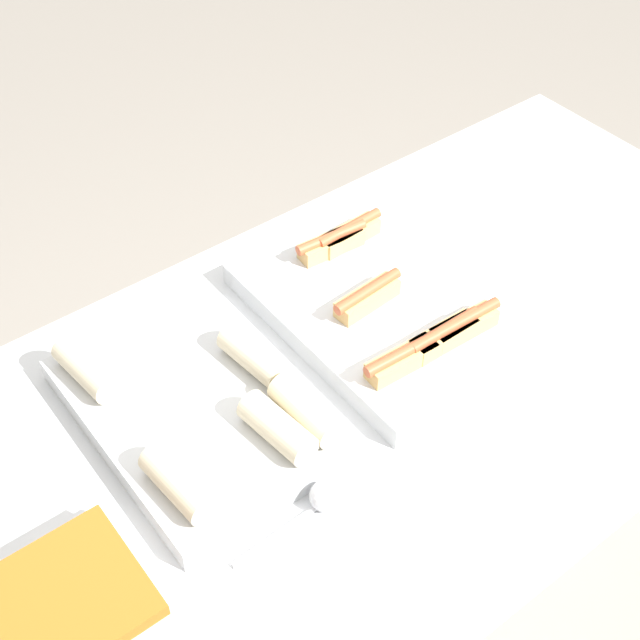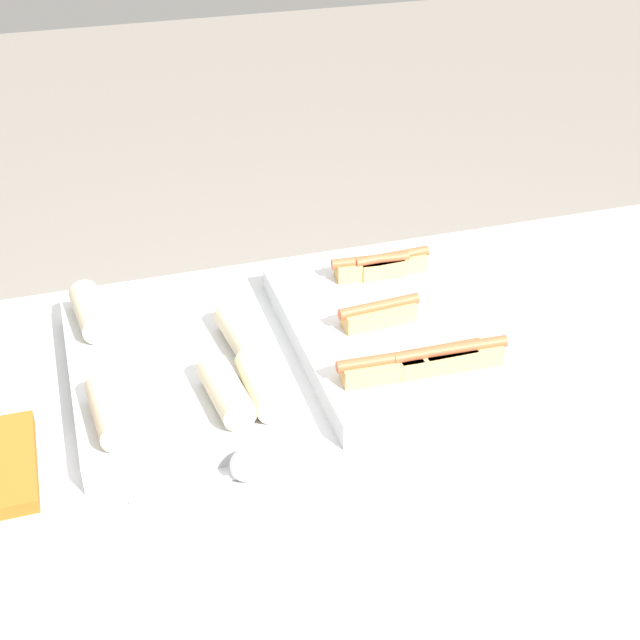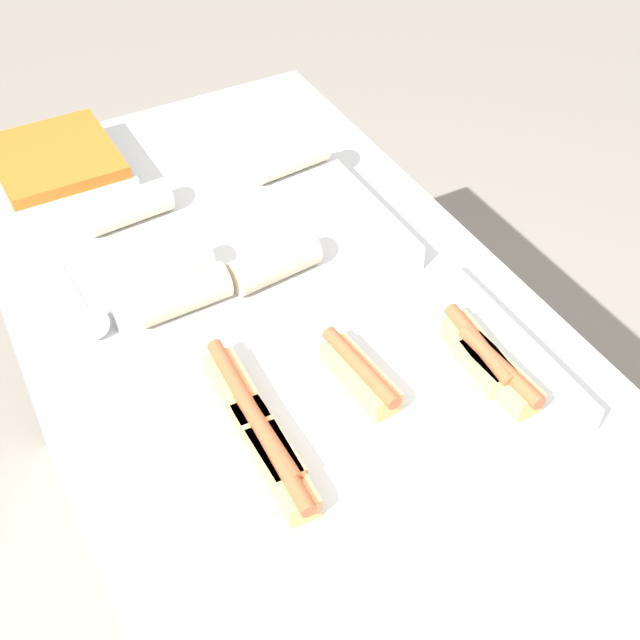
% 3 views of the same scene
% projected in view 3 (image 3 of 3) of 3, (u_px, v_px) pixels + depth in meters
% --- Properties ---
extents(counter, '(1.89, 0.78, 0.91)m').
position_uv_depth(counter, '(350.00, 568.00, 1.63)').
color(counter, silver).
rests_on(counter, ground_plane).
extents(tray_hotdogs, '(0.37, 0.55, 0.10)m').
position_uv_depth(tray_hotdogs, '(365.00, 405.00, 1.27)').
color(tray_hotdogs, silver).
rests_on(tray_hotdogs, counter).
extents(tray_wraps, '(0.37, 0.51, 0.11)m').
position_uv_depth(tray_wraps, '(236.00, 243.00, 1.53)').
color(tray_wraps, silver).
rests_on(tray_wraps, counter).
extents(tray_side_front, '(0.26, 0.24, 0.07)m').
position_uv_depth(tray_side_front, '(57.00, 169.00, 1.70)').
color(tray_side_front, silver).
rests_on(tray_side_front, counter).
extents(serving_spoon_near, '(0.21, 0.05, 0.05)m').
position_uv_depth(serving_spoon_near, '(91.00, 321.00, 1.41)').
color(serving_spoon_near, silver).
rests_on(serving_spoon_near, counter).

